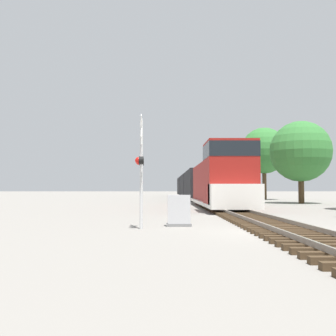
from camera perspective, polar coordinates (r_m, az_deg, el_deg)
ground_plane at (r=14.47m, az=16.78°, el=-8.99°), size 400.00×400.00×0.00m
rail_track_bed at (r=14.46m, az=16.77°, el=-8.46°), size 2.60×160.00×0.31m
freight_train at (r=55.98m, az=3.93°, el=-2.51°), size 3.16×67.66×4.62m
crossing_signal_near at (r=15.14m, az=-3.99°, el=0.50°), size 0.35×1.01×4.35m
relay_cabinet at (r=16.16m, az=1.59°, el=-6.24°), size 1.01×0.52×1.28m
tree_mid_background at (r=43.14m, az=18.69°, el=2.28°), size 6.32×6.32×8.57m
tree_deep_background at (r=56.25m, az=13.76°, el=2.43°), size 6.40×6.40×10.01m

